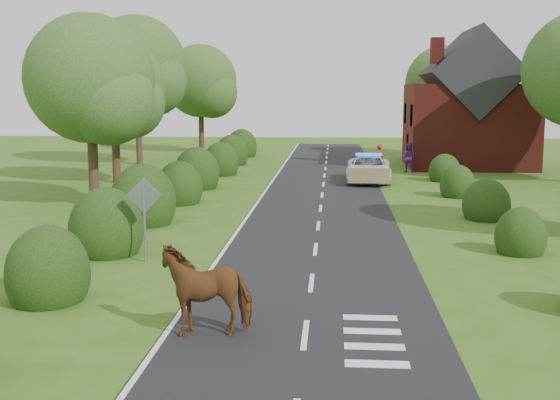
# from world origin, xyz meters

# --- Properties ---
(ground) EXTENTS (120.00, 120.00, 0.00)m
(ground) POSITION_xyz_m (0.00, 0.00, 0.00)
(ground) COLOR #335F14
(road) EXTENTS (6.00, 70.00, 0.02)m
(road) POSITION_xyz_m (0.00, 15.00, 0.01)
(road) COLOR black
(road) RESTS_ON ground
(road_markings) EXTENTS (4.96, 70.00, 0.01)m
(road_markings) POSITION_xyz_m (-1.60, 12.93, 0.03)
(road_markings) COLOR white
(road_markings) RESTS_ON road
(hedgerow_left) EXTENTS (2.75, 50.41, 3.00)m
(hedgerow_left) POSITION_xyz_m (-6.51, 11.69, 0.75)
(hedgerow_left) COLOR black
(hedgerow_left) RESTS_ON ground
(hedgerow_right) EXTENTS (2.10, 45.78, 2.10)m
(hedgerow_right) POSITION_xyz_m (6.60, 11.21, 0.55)
(hedgerow_right) COLOR black
(hedgerow_right) RESTS_ON ground
(tree_left_a) EXTENTS (5.74, 5.60, 8.38)m
(tree_left_a) POSITION_xyz_m (-9.75, 11.86, 5.34)
(tree_left_a) COLOR #332316
(tree_left_a) RESTS_ON ground
(tree_left_b) EXTENTS (5.74, 5.60, 8.07)m
(tree_left_b) POSITION_xyz_m (-11.25, 19.86, 5.04)
(tree_left_b) COLOR #332316
(tree_left_b) RESTS_ON ground
(tree_left_c) EXTENTS (6.97, 6.80, 10.22)m
(tree_left_c) POSITION_xyz_m (-12.70, 29.83, 6.53)
(tree_left_c) COLOR #332316
(tree_left_c) RESTS_ON ground
(tree_left_d) EXTENTS (6.15, 6.00, 8.89)m
(tree_left_d) POSITION_xyz_m (-10.23, 39.85, 5.64)
(tree_left_d) COLOR #332316
(tree_left_d) RESTS_ON ground
(tree_right_c) EXTENTS (6.15, 6.00, 8.58)m
(tree_right_c) POSITION_xyz_m (9.27, 37.85, 5.34)
(tree_right_c) COLOR #332316
(tree_right_c) RESTS_ON ground
(road_sign) EXTENTS (1.06, 0.08, 2.53)m
(road_sign) POSITION_xyz_m (-5.00, 2.00, 1.65)
(road_sign) COLOR gray
(road_sign) RESTS_ON ground
(house) EXTENTS (8.00, 7.40, 9.17)m
(house) POSITION_xyz_m (9.49, 30.00, 3.79)
(house) COLOR maroon
(house) RESTS_ON ground
(cow) EXTENTS (2.41, 1.61, 1.57)m
(cow) POSITION_xyz_m (-2.09, -3.86, 0.78)
(cow) COLOR #5A2F18
(cow) RESTS_ON ground
(police_van) EXTENTS (2.66, 5.43, 1.61)m
(police_van) POSITION_xyz_m (2.50, 21.43, 0.73)
(police_van) COLOR silver
(police_van) RESTS_ON ground
(pedestrian_red) EXTENTS (0.75, 0.68, 1.71)m
(pedestrian_red) POSITION_xyz_m (3.38, 26.52, 0.86)
(pedestrian_red) COLOR maroon
(pedestrian_red) RESTS_ON ground
(pedestrian_purple) EXTENTS (1.07, 0.94, 1.86)m
(pedestrian_purple) POSITION_xyz_m (5.22, 26.42, 0.93)
(pedestrian_purple) COLOR #5B277B
(pedestrian_purple) RESTS_ON ground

